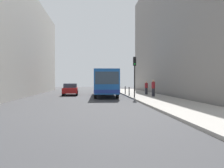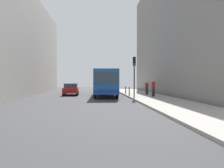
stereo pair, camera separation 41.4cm
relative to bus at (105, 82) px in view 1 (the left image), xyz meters
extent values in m
plane|color=#38383A|center=(-0.83, -2.68, -1.73)|extent=(80.00, 80.00, 0.00)
cube|color=#9E9991|center=(4.57, -2.68, -1.65)|extent=(4.40, 40.00, 0.15)
cube|color=#BCB7AD|center=(-12.33, 1.32, 4.66)|extent=(7.00, 32.00, 12.77)
cube|color=gray|center=(10.67, 1.32, 6.79)|extent=(7.00, 32.00, 17.03)
cube|color=#19519E|center=(0.00, -0.11, 0.02)|extent=(2.83, 11.07, 2.50)
cube|color=navy|center=(0.00, -0.11, -0.93)|extent=(2.85, 11.09, 0.36)
cube|color=#2D3D4C|center=(-0.17, -5.58, 0.37)|extent=(2.26, 0.13, 1.20)
cube|color=#2D3D4C|center=(0.01, 0.39, 0.37)|extent=(2.80, 9.47, 1.00)
cylinder|color=black|center=(1.01, -4.04, -1.23)|extent=(0.31, 1.01, 1.00)
cylinder|color=black|center=(-1.25, -3.97, -1.23)|extent=(0.31, 1.01, 1.00)
cylinder|color=black|center=(1.24, 3.76, -1.23)|extent=(0.31, 1.01, 1.00)
cylinder|color=black|center=(-1.01, 3.83, -1.23)|extent=(0.31, 1.01, 1.00)
cube|color=maroon|center=(-4.31, 1.65, -1.09)|extent=(2.01, 4.48, 0.64)
cube|color=#2D3D4C|center=(-4.32, 1.80, -0.51)|extent=(1.72, 2.54, 0.52)
cylinder|color=black|center=(-3.42, 0.19, -1.41)|extent=(0.25, 0.65, 0.64)
cylinder|color=black|center=(-5.06, 0.11, -1.41)|extent=(0.25, 0.65, 0.64)
cylinder|color=black|center=(-3.57, 3.19, -1.41)|extent=(0.25, 0.65, 0.64)
cylinder|color=black|center=(-5.20, 3.11, -1.41)|extent=(0.25, 0.65, 0.64)
cylinder|color=black|center=(2.72, -4.44, 0.02)|extent=(0.12, 0.12, 3.20)
cube|color=black|center=(2.72, -4.44, 2.07)|extent=(0.28, 0.24, 0.90)
sphere|color=black|center=(2.72, -4.57, 2.35)|extent=(0.16, 0.16, 0.16)
sphere|color=black|center=(2.72, -4.57, 2.07)|extent=(0.16, 0.16, 0.16)
sphere|color=green|center=(2.72, -4.57, 1.79)|extent=(0.16, 0.16, 0.16)
cylinder|color=black|center=(2.62, -1.84, -1.10)|extent=(0.11, 0.11, 0.95)
cylinder|color=black|center=(2.62, 1.05, -1.10)|extent=(0.11, 0.11, 0.95)
cylinder|color=#26262D|center=(4.95, -3.51, -1.14)|extent=(0.32, 0.32, 0.87)
cylinder|color=maroon|center=(4.95, -3.51, -0.37)|extent=(0.38, 0.38, 0.67)
sphere|color=tan|center=(4.95, -3.51, 0.08)|extent=(0.24, 0.24, 0.24)
cylinder|color=#26262D|center=(5.08, -0.04, -1.18)|extent=(0.32, 0.32, 0.79)
cylinder|color=maroon|center=(5.08, -0.04, -0.49)|extent=(0.38, 0.38, 0.61)
sphere|color=tan|center=(5.08, -0.04, -0.08)|extent=(0.22, 0.22, 0.22)
camera|label=1|loc=(-1.60, -26.08, 0.12)|focal=34.64mm
camera|label=2|loc=(-1.18, -26.12, 0.12)|focal=34.64mm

